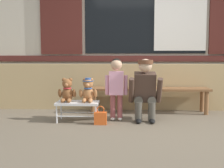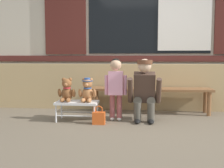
{
  "view_description": "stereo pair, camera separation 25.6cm",
  "coord_description": "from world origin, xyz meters",
  "px_view_note": "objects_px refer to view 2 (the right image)",
  "views": [
    {
      "loc": [
        -0.4,
        -3.86,
        0.97
      ],
      "look_at": [
        -0.6,
        0.59,
        0.55
      ],
      "focal_mm": 45.08,
      "sensor_mm": 36.0,
      "label": 1
    },
    {
      "loc": [
        -0.14,
        -3.84,
        0.97
      ],
      "look_at": [
        -0.6,
        0.59,
        0.55
      ],
      "focal_mm": 45.08,
      "sensor_mm": 36.0,
      "label": 2
    }
  ],
  "objects_px": {
    "handbag_on_ground": "(99,118)",
    "child_standing": "(116,82)",
    "wooden_bench_long": "(150,92)",
    "adult_crouching": "(145,90)",
    "teddy_bear_with_hat": "(87,90)",
    "teddy_bear_plain": "(67,91)",
    "small_display_bench": "(77,104)"
  },
  "relations": [
    {
      "from": "teddy_bear_plain",
      "to": "handbag_on_ground",
      "type": "distance_m",
      "value": 0.67
    },
    {
      "from": "small_display_bench",
      "to": "child_standing",
      "type": "height_order",
      "value": "child_standing"
    },
    {
      "from": "teddy_bear_with_hat",
      "to": "child_standing",
      "type": "bearing_deg",
      "value": 12.03
    },
    {
      "from": "adult_crouching",
      "to": "handbag_on_ground",
      "type": "xyz_separation_m",
      "value": [
        -0.67,
        -0.27,
        -0.38
      ]
    },
    {
      "from": "teddy_bear_plain",
      "to": "teddy_bear_with_hat",
      "type": "bearing_deg",
      "value": 0.13
    },
    {
      "from": "child_standing",
      "to": "adult_crouching",
      "type": "xyz_separation_m",
      "value": [
        0.45,
        -0.01,
        -0.11
      ]
    },
    {
      "from": "small_display_bench",
      "to": "handbag_on_ground",
      "type": "xyz_separation_m",
      "value": [
        0.36,
        -0.19,
        -0.17
      ]
    },
    {
      "from": "teddy_bear_plain",
      "to": "adult_crouching",
      "type": "bearing_deg",
      "value": 3.74
    },
    {
      "from": "teddy_bear_plain",
      "to": "adult_crouching",
      "type": "xyz_separation_m",
      "value": [
        1.19,
        0.08,
        0.02
      ]
    },
    {
      "from": "teddy_bear_with_hat",
      "to": "handbag_on_ground",
      "type": "xyz_separation_m",
      "value": [
        0.2,
        -0.19,
        -0.38
      ]
    },
    {
      "from": "wooden_bench_long",
      "to": "adult_crouching",
      "type": "height_order",
      "value": "adult_crouching"
    },
    {
      "from": "adult_crouching",
      "to": "handbag_on_ground",
      "type": "bearing_deg",
      "value": -158.04
    },
    {
      "from": "wooden_bench_long",
      "to": "child_standing",
      "type": "relative_size",
      "value": 2.19
    },
    {
      "from": "wooden_bench_long",
      "to": "child_standing",
      "type": "distance_m",
      "value": 0.86
    },
    {
      "from": "teddy_bear_plain",
      "to": "handbag_on_ground",
      "type": "height_order",
      "value": "teddy_bear_plain"
    },
    {
      "from": "teddy_bear_plain",
      "to": "child_standing",
      "type": "bearing_deg",
      "value": 6.99
    },
    {
      "from": "small_display_bench",
      "to": "teddy_bear_plain",
      "type": "bearing_deg",
      "value": 179.49
    },
    {
      "from": "child_standing",
      "to": "teddy_bear_plain",
      "type": "bearing_deg",
      "value": -173.01
    },
    {
      "from": "handbag_on_ground",
      "to": "child_standing",
      "type": "bearing_deg",
      "value": 51.94
    },
    {
      "from": "teddy_bear_with_hat",
      "to": "adult_crouching",
      "type": "height_order",
      "value": "adult_crouching"
    },
    {
      "from": "small_display_bench",
      "to": "teddy_bear_with_hat",
      "type": "relative_size",
      "value": 1.76
    },
    {
      "from": "teddy_bear_plain",
      "to": "handbag_on_ground",
      "type": "relative_size",
      "value": 1.34
    },
    {
      "from": "teddy_bear_with_hat",
      "to": "adult_crouching",
      "type": "relative_size",
      "value": 0.38
    },
    {
      "from": "small_display_bench",
      "to": "teddy_bear_with_hat",
      "type": "height_order",
      "value": "teddy_bear_with_hat"
    },
    {
      "from": "wooden_bench_long",
      "to": "child_standing",
      "type": "height_order",
      "value": "child_standing"
    },
    {
      "from": "teddy_bear_with_hat",
      "to": "handbag_on_ground",
      "type": "distance_m",
      "value": 0.47
    },
    {
      "from": "wooden_bench_long",
      "to": "teddy_bear_plain",
      "type": "bearing_deg",
      "value": -150.87
    },
    {
      "from": "handbag_on_ground",
      "to": "adult_crouching",
      "type": "bearing_deg",
      "value": 21.96
    },
    {
      "from": "wooden_bench_long",
      "to": "child_standing",
      "type": "xyz_separation_m",
      "value": [
        -0.55,
        -0.63,
        0.22
      ]
    },
    {
      "from": "teddy_bear_with_hat",
      "to": "child_standing",
      "type": "xyz_separation_m",
      "value": [
        0.43,
        0.09,
        0.12
      ]
    },
    {
      "from": "child_standing",
      "to": "handbag_on_ground",
      "type": "relative_size",
      "value": 3.52
    },
    {
      "from": "wooden_bench_long",
      "to": "handbag_on_ground",
      "type": "xyz_separation_m",
      "value": [
        -0.77,
        -0.91,
        -0.28
      ]
    }
  ]
}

